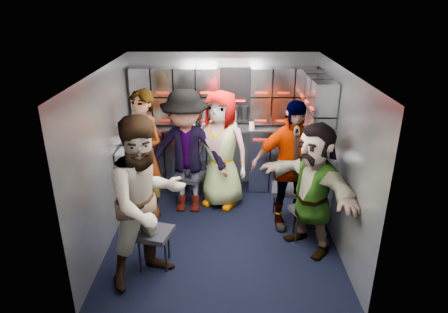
{
  "coord_description": "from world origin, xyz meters",
  "views": [
    {
      "loc": [
        0.04,
        -4.46,
        2.91
      ],
      "look_at": [
        0.02,
        0.35,
        0.92
      ],
      "focal_mm": 32.0,
      "sensor_mm": 36.0,
      "label": 1
    }
  ],
  "objects_px": {
    "attendant_standing": "(145,155)",
    "jump_seat_center": "(221,172)",
    "jump_seat_near_left": "(153,235)",
    "jump_seat_mid_right": "(286,191)",
    "jump_seat_near_right": "(307,212)",
    "attendant_arc_a": "(147,202)",
    "attendant_arc_e": "(313,188)",
    "attendant_arc_d": "(290,166)",
    "attendant_arc_b": "(186,153)",
    "jump_seat_mid_left": "(189,178)",
    "attendant_arc_c": "(221,150)"
  },
  "relations": [
    {
      "from": "jump_seat_mid_right",
      "to": "attendant_standing",
      "type": "xyz_separation_m",
      "value": [
        -1.91,
        0.11,
        0.48
      ]
    },
    {
      "from": "attendant_arc_c",
      "to": "jump_seat_mid_left",
      "type": "bearing_deg",
      "value": -156.16
    },
    {
      "from": "jump_seat_near_left",
      "to": "jump_seat_center",
      "type": "distance_m",
      "value": 1.8
    },
    {
      "from": "attendant_arc_a",
      "to": "attendant_arc_e",
      "type": "xyz_separation_m",
      "value": [
        1.82,
        0.56,
        -0.12
      ]
    },
    {
      "from": "attendant_arc_a",
      "to": "attendant_arc_c",
      "type": "distance_m",
      "value": 1.8
    },
    {
      "from": "attendant_arc_d",
      "to": "jump_seat_near_left",
      "type": "bearing_deg",
      "value": -157.11
    },
    {
      "from": "attendant_arc_a",
      "to": "attendant_arc_c",
      "type": "xyz_separation_m",
      "value": [
        0.74,
        1.64,
        -0.07
      ]
    },
    {
      "from": "jump_seat_mid_right",
      "to": "attendant_arc_e",
      "type": "distance_m",
      "value": 0.8
    },
    {
      "from": "attendant_arc_b",
      "to": "jump_seat_mid_right",
      "type": "bearing_deg",
      "value": -5.81
    },
    {
      "from": "jump_seat_mid_left",
      "to": "attendant_arc_d",
      "type": "relative_size",
      "value": 0.28
    },
    {
      "from": "jump_seat_near_right",
      "to": "jump_seat_center",
      "type": "bearing_deg",
      "value": 134.78
    },
    {
      "from": "attendant_arc_b",
      "to": "attendant_arc_e",
      "type": "bearing_deg",
      "value": -26.52
    },
    {
      "from": "attendant_arc_a",
      "to": "jump_seat_near_right",
      "type": "bearing_deg",
      "value": -17.99
    },
    {
      "from": "attendant_arc_c",
      "to": "attendant_arc_e",
      "type": "xyz_separation_m",
      "value": [
        1.08,
        -1.09,
        -0.05
      ]
    },
    {
      "from": "attendant_standing",
      "to": "attendant_arc_c",
      "type": "height_order",
      "value": "attendant_standing"
    },
    {
      "from": "jump_seat_near_left",
      "to": "attendant_arc_b",
      "type": "relative_size",
      "value": 0.27
    },
    {
      "from": "attendant_standing",
      "to": "attendant_arc_c",
      "type": "relative_size",
      "value": 1.05
    },
    {
      "from": "jump_seat_near_left",
      "to": "jump_seat_mid_right",
      "type": "height_order",
      "value": "jump_seat_mid_right"
    },
    {
      "from": "jump_seat_center",
      "to": "attendant_standing",
      "type": "distance_m",
      "value": 1.22
    },
    {
      "from": "jump_seat_mid_right",
      "to": "attendant_arc_c",
      "type": "bearing_deg",
      "value": 155.24
    },
    {
      "from": "attendant_standing",
      "to": "attendant_arc_a",
      "type": "distance_m",
      "value": 1.37
    },
    {
      "from": "jump_seat_near_right",
      "to": "attendant_arc_d",
      "type": "relative_size",
      "value": 0.27
    },
    {
      "from": "jump_seat_near_right",
      "to": "attendant_arc_d",
      "type": "height_order",
      "value": "attendant_arc_d"
    },
    {
      "from": "attendant_arc_d",
      "to": "attendant_arc_e",
      "type": "distance_m",
      "value": 0.53
    },
    {
      "from": "jump_seat_near_left",
      "to": "attendant_arc_b",
      "type": "bearing_deg",
      "value": 78.22
    },
    {
      "from": "attendant_arc_c",
      "to": "attendant_arc_d",
      "type": "distance_m",
      "value": 1.07
    },
    {
      "from": "attendant_standing",
      "to": "attendant_arc_b",
      "type": "height_order",
      "value": "attendant_standing"
    },
    {
      "from": "jump_seat_near_left",
      "to": "attendant_arc_d",
      "type": "relative_size",
      "value": 0.27
    },
    {
      "from": "jump_seat_mid_left",
      "to": "attendant_arc_e",
      "type": "relative_size",
      "value": 0.3
    },
    {
      "from": "jump_seat_center",
      "to": "jump_seat_mid_right",
      "type": "bearing_deg",
      "value": -33.55
    },
    {
      "from": "jump_seat_near_right",
      "to": "attendant_standing",
      "type": "xyz_separation_m",
      "value": [
        -2.1,
        0.6,
        0.51
      ]
    },
    {
      "from": "jump_seat_mid_left",
      "to": "attendant_standing",
      "type": "bearing_deg",
      "value": -150.98
    },
    {
      "from": "jump_seat_mid_right",
      "to": "attendant_arc_d",
      "type": "distance_m",
      "value": 0.49
    },
    {
      "from": "attendant_arc_a",
      "to": "attendant_arc_b",
      "type": "relative_size",
      "value": 1.05
    },
    {
      "from": "jump_seat_near_left",
      "to": "attendant_arc_d",
      "type": "bearing_deg",
      "value": 28.15
    },
    {
      "from": "jump_seat_near_left",
      "to": "attendant_standing",
      "type": "bearing_deg",
      "value": 103.63
    },
    {
      "from": "jump_seat_mid_right",
      "to": "attendant_arc_d",
      "type": "bearing_deg",
      "value": -90.0
    },
    {
      "from": "attendant_arc_b",
      "to": "attendant_arc_e",
      "type": "xyz_separation_m",
      "value": [
        1.55,
        -0.91,
        -0.08
      ]
    },
    {
      "from": "jump_seat_mid_right",
      "to": "attendant_arc_a",
      "type": "relative_size",
      "value": 0.25
    },
    {
      "from": "attendant_arc_e",
      "to": "attendant_arc_d",
      "type": "bearing_deg",
      "value": 165.63
    },
    {
      "from": "jump_seat_center",
      "to": "jump_seat_mid_left",
      "type": "bearing_deg",
      "value": -159.03
    },
    {
      "from": "attendant_arc_a",
      "to": "attendant_arc_d",
      "type": "xyz_separation_m",
      "value": [
        1.63,
        1.05,
        -0.06
      ]
    },
    {
      "from": "jump_seat_near_left",
      "to": "attendant_arc_e",
      "type": "height_order",
      "value": "attendant_arc_e"
    },
    {
      "from": "jump_seat_mid_left",
      "to": "attendant_arc_a",
      "type": "bearing_deg",
      "value": -99.25
    },
    {
      "from": "attendant_arc_b",
      "to": "attendant_standing",
      "type": "bearing_deg",
      "value": -163.42
    },
    {
      "from": "jump_seat_near_right",
      "to": "jump_seat_mid_right",
      "type": "bearing_deg",
      "value": 110.69
    },
    {
      "from": "attendant_standing",
      "to": "jump_seat_center",
      "type": "bearing_deg",
      "value": 64.92
    },
    {
      "from": "jump_seat_near_right",
      "to": "attendant_arc_c",
      "type": "height_order",
      "value": "attendant_arc_c"
    },
    {
      "from": "jump_seat_mid_right",
      "to": "attendant_arc_d",
      "type": "relative_size",
      "value": 0.27
    },
    {
      "from": "jump_seat_center",
      "to": "attendant_arc_e",
      "type": "bearing_deg",
      "value": -49.59
    }
  ]
}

